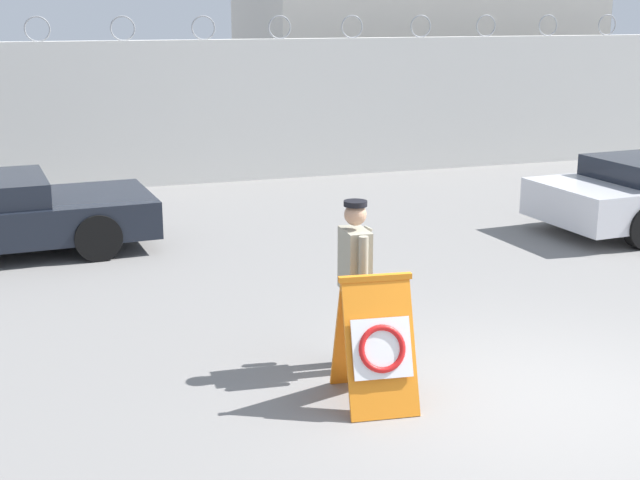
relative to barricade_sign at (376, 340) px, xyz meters
name	(u,v)px	position (x,y,z in m)	size (l,w,h in m)	color
ground_plane	(550,402)	(1.47, -0.50, -0.58)	(90.00, 90.00, 0.00)	gray
perimeter_wall	(244,110)	(1.47, 10.65, 0.83)	(36.00, 0.30, 3.25)	silver
building_block	(413,22)	(7.20, 15.18, 2.44)	(8.59, 5.00, 6.05)	beige
barricade_sign	(376,340)	(0.00, 0.00, 0.00)	(0.71, 0.92, 1.17)	orange
security_guard	(355,278)	(0.11, 0.80, 0.33)	(0.40, 0.60, 1.66)	#232838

